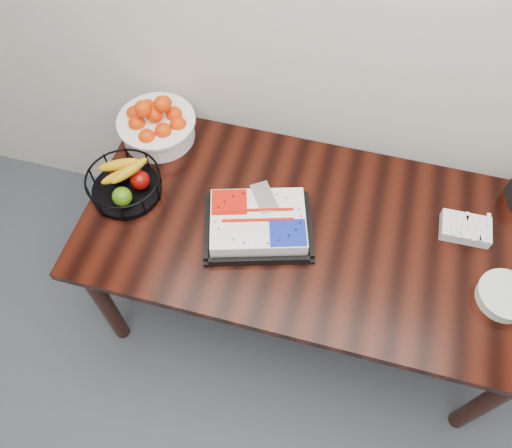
% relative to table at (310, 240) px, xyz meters
% --- Properties ---
extents(table, '(1.80, 0.90, 0.75)m').
position_rel_table_xyz_m(table, '(0.00, 0.00, 0.00)').
color(table, black).
rests_on(table, ground).
extents(cake_tray, '(0.49, 0.43, 0.09)m').
position_rel_table_xyz_m(cake_tray, '(-0.20, -0.05, 0.13)').
color(cake_tray, black).
rests_on(cake_tray, table).
extents(tangerine_bowl, '(0.34, 0.34, 0.21)m').
position_rel_table_xyz_m(tangerine_bowl, '(-0.75, 0.30, 0.18)').
color(tangerine_bowl, white).
rests_on(tangerine_bowl, table).
extents(fruit_basket, '(0.30, 0.30, 0.16)m').
position_rel_table_xyz_m(fruit_basket, '(-0.77, -0.02, 0.15)').
color(fruit_basket, black).
rests_on(fruit_basket, table).
extents(plate_stack, '(0.20, 0.20, 0.05)m').
position_rel_table_xyz_m(plate_stack, '(0.72, -0.12, 0.11)').
color(plate_stack, white).
rests_on(plate_stack, table).
extents(fork_bag, '(0.19, 0.13, 0.05)m').
position_rel_table_xyz_m(fork_bag, '(0.57, 0.14, 0.11)').
color(fork_bag, silver).
rests_on(fork_bag, table).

